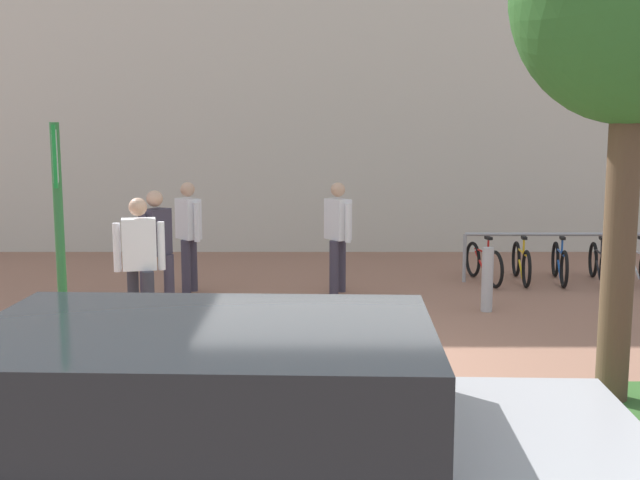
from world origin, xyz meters
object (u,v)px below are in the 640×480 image
Objects in this scene: bollard_steel at (490,280)px; bike_at_sign at (72,376)px; person_shirt_blue at (143,258)px; car_silver_sedan at (237,468)px; person_casual_tan at (341,231)px; parking_sign_post at (63,230)px; person_suited_navy at (159,245)px; bike_rack_cluster at (563,262)px; person_shirt_white at (192,230)px.

bike_at_sign is at bearing -139.81° from bollard_steel.
car_silver_sedan is at bearing -71.94° from person_shirt_blue.
parking_sign_post is at bearing -115.86° from person_casual_tan.
parking_sign_post is at bearing -90.37° from person_suited_navy.
bike_at_sign is 8.57m from bike_rack_cluster.
person_suited_navy reaches higher than bike_at_sign.
bike_rack_cluster is (6.19, 6.04, -1.35)m from parking_sign_post.
bike_rack_cluster is 3.57× the size of bollard_steel.
person_shirt_blue is 2.56m from person_shirt_white.
person_shirt_white is at bearing 178.52° from person_casual_tan.
person_shirt_white is (0.18, 1.50, 0.00)m from person_suited_navy.
person_shirt_white is 7.99m from car_silver_sedan.
person_casual_tan is (-3.69, -0.89, 0.64)m from bike_rack_cluster.
parking_sign_post reaches higher than car_silver_sedan.
bike_at_sign reaches higher than bike_rack_cluster.
car_silver_sedan is (1.77, -2.62, -0.94)m from parking_sign_post.
bike_at_sign is at bearing -90.85° from person_suited_navy.
person_suited_navy is at bearing -176.23° from bollard_steel.
bollard_steel is 7.20m from car_silver_sedan.
bollard_steel is at bearing -128.96° from bike_rack_cluster.
car_silver_sedan is (1.74, -6.34, -0.23)m from person_suited_navy.
person_casual_tan is 7.81m from car_silver_sedan.
bike_rack_cluster is 1.87× the size of person_casual_tan.
person_shirt_blue is at bearing -151.18° from bike_rack_cluster.
bollard_steel is at bearing 3.77° from person_suited_navy.
person_suited_navy is (0.05, 3.58, 0.63)m from bike_at_sign.
bollard_steel is 0.52× the size of person_shirt_white.
bollard_steel is 4.74m from person_shirt_blue.
person_suited_navy is (0.02, 3.72, -0.71)m from parking_sign_post.
person_shirt_blue is (-4.51, -1.36, 0.53)m from bollard_steel.
person_casual_tan is 0.39× the size of car_silver_sedan.
car_silver_sedan is at bearing -117.08° from bike_rack_cluster.
person_shirt_white reaches higher than car_silver_sedan.
parking_sign_post is at bearing -91.02° from person_shirt_blue.
person_casual_tan is (2.48, 1.44, 0.00)m from person_suited_navy.
person_suited_navy and person_casual_tan have the same top height.
bike_at_sign is at bearing -92.69° from person_shirt_white.
person_suited_navy is at bearing -97.05° from person_shirt_white.
parking_sign_post is at bearing -135.71° from bike_rack_cluster.
person_shirt_white is (0.16, 2.55, 0.00)m from person_shirt_blue.
parking_sign_post reaches higher than person_shirt_white.
person_shirt_white is (-2.29, 0.06, 0.00)m from person_casual_tan.
car_silver_sedan is (1.80, -2.76, 0.41)m from bike_at_sign.
person_casual_tan is at bearing 151.09° from bollard_steel.
person_casual_tan is at bearing 84.62° from car_silver_sedan.
bollard_steel is (4.56, 4.02, -1.24)m from parking_sign_post.
bike_rack_cluster is 0.74× the size of car_silver_sedan.
bike_at_sign is 5.12m from person_shirt_white.
person_casual_tan reaches higher than bike_at_sign.
person_casual_tan is (2.50, 5.16, -0.71)m from parking_sign_post.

